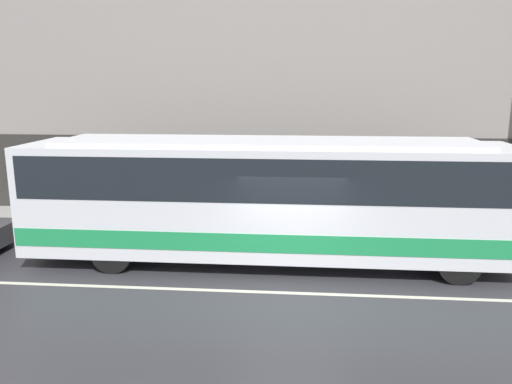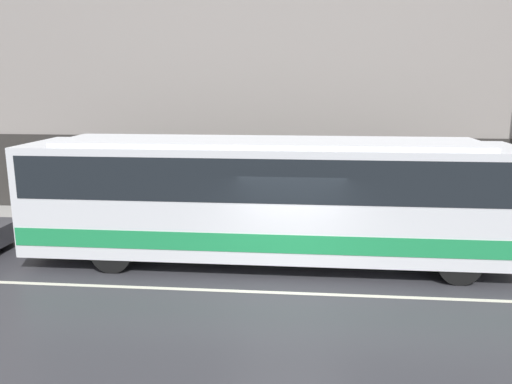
% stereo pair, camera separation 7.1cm
% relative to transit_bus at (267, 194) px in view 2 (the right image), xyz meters
% --- Properties ---
extents(ground_plane, '(60.00, 60.00, 0.00)m').
position_rel_transit_bus_xyz_m(ground_plane, '(0.64, -2.04, -1.81)').
color(ground_plane, '#333338').
extents(sidewalk, '(60.00, 2.81, 0.13)m').
position_rel_transit_bus_xyz_m(sidewalk, '(0.64, 3.36, -1.75)').
color(sidewalk, gray).
rests_on(sidewalk, ground_plane).
extents(building_facade, '(60.00, 0.35, 12.76)m').
position_rel_transit_bus_xyz_m(building_facade, '(0.64, 4.90, 4.36)').
color(building_facade, gray).
rests_on(building_facade, ground_plane).
extents(lane_stripe, '(54.00, 0.14, 0.01)m').
position_rel_transit_bus_xyz_m(lane_stripe, '(0.64, -2.04, -1.80)').
color(lane_stripe, beige).
rests_on(lane_stripe, ground_plane).
extents(transit_bus, '(12.33, 2.62, 3.21)m').
position_rel_transit_bus_xyz_m(transit_bus, '(0.00, 0.00, 0.00)').
color(transit_bus, silver).
rests_on(transit_bus, ground_plane).
extents(pedestrian_waiting, '(0.36, 0.36, 1.66)m').
position_rel_transit_bus_xyz_m(pedestrian_waiting, '(-1.66, 3.18, -0.91)').
color(pedestrian_waiting, '#333338').
rests_on(pedestrian_waiting, sidewalk).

